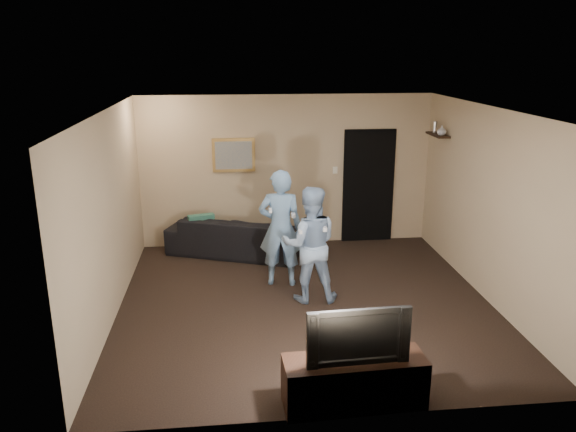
{
  "coord_description": "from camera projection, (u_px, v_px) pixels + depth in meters",
  "views": [
    {
      "loc": [
        -0.98,
        -6.94,
        3.34
      ],
      "look_at": [
        -0.21,
        0.3,
        1.15
      ],
      "focal_mm": 35.0,
      "sensor_mm": 36.0,
      "label": 1
    }
  ],
  "objects": [
    {
      "name": "wall_shelf",
      "position": [
        438.0,
        135.0,
        9.06
      ],
      "size": [
        0.2,
        0.6,
        0.03
      ],
      "primitive_type": "cube",
      "color": "black",
      "rests_on": "wall_right"
    },
    {
      "name": "wall_back",
      "position": [
        286.0,
        171.0,
        9.68
      ],
      "size": [
        5.0,
        0.04,
        2.6
      ],
      "primitive_type": "cube",
      "color": "tan",
      "rests_on": "ground"
    },
    {
      "name": "shelf_figurine",
      "position": [
        435.0,
        127.0,
        9.18
      ],
      "size": [
        0.06,
        0.06,
        0.18
      ],
      "primitive_type": "cylinder",
      "color": "silver",
      "rests_on": "wall_shelf"
    },
    {
      "name": "wall_front",
      "position": [
        345.0,
        290.0,
        4.92
      ],
      "size": [
        5.0,
        0.04,
        2.6
      ],
      "primitive_type": "cube",
      "color": "tan",
      "rests_on": "ground"
    },
    {
      "name": "ceiling",
      "position": [
        307.0,
        110.0,
        6.93
      ],
      "size": [
        5.0,
        5.0,
        0.04
      ],
      "primitive_type": "cube",
      "color": "silver",
      "rests_on": "wall_back"
    },
    {
      "name": "wall_right",
      "position": [
        490.0,
        206.0,
        7.55
      ],
      "size": [
        0.04,
        5.0,
        2.6
      ],
      "primitive_type": "cube",
      "color": "tan",
      "rests_on": "ground"
    },
    {
      "name": "wii_player_left",
      "position": [
        280.0,
        228.0,
        8.05
      ],
      "size": [
        0.68,
        0.54,
        1.71
      ],
      "color": "#6F97C1",
      "rests_on": "ground"
    },
    {
      "name": "sofa",
      "position": [
        235.0,
        235.0,
        9.42
      ],
      "size": [
        2.35,
        1.58,
        0.64
      ],
      "primitive_type": "imported",
      "rotation": [
        0.0,
        0.0,
        2.78
      ],
      "color": "black",
      "rests_on": "ground"
    },
    {
      "name": "doorway",
      "position": [
        368.0,
        186.0,
        9.88
      ],
      "size": [
        0.9,
        0.06,
        2.0
      ],
      "primitive_type": "cube",
      "color": "black",
      "rests_on": "ground"
    },
    {
      "name": "tv_console",
      "position": [
        354.0,
        381.0,
        5.41
      ],
      "size": [
        1.39,
        0.51,
        0.49
      ],
      "primitive_type": "cube",
      "rotation": [
        0.0,
        0.0,
        0.05
      ],
      "color": "black",
      "rests_on": "ground"
    },
    {
      "name": "television",
      "position": [
        356.0,
        332.0,
        5.26
      ],
      "size": [
        0.99,
        0.18,
        0.57
      ],
      "primitive_type": "imported",
      "rotation": [
        0.0,
        0.0,
        0.05
      ],
      "color": "black",
      "rests_on": "tv_console"
    },
    {
      "name": "throw_pillow",
      "position": [
        202.0,
        227.0,
        9.32
      ],
      "size": [
        0.45,
        0.25,
        0.43
      ],
      "primitive_type": "cube",
      "rotation": [
        0.0,
        0.0,
        0.29
      ],
      "color": "#1C5446",
      "rests_on": "sofa"
    },
    {
      "name": "ground",
      "position": [
        305.0,
        302.0,
        7.67
      ],
      "size": [
        5.0,
        5.0,
        0.0
      ],
      "primitive_type": "plane",
      "color": "black",
      "rests_on": "ground"
    },
    {
      "name": "painting_frame",
      "position": [
        234.0,
        155.0,
        9.48
      ],
      "size": [
        0.72,
        0.05,
        0.57
      ],
      "primitive_type": "cube",
      "color": "olive",
      "rests_on": "wall_back"
    },
    {
      "name": "shelf_vase",
      "position": [
        442.0,
        130.0,
        8.89
      ],
      "size": [
        0.18,
        0.18,
        0.15
      ],
      "primitive_type": "imported",
      "rotation": [
        0.0,
        0.0,
        -0.23
      ],
      "color": "#BCBCC1",
      "rests_on": "wall_shelf"
    },
    {
      "name": "wii_player_right",
      "position": [
        310.0,
        244.0,
        7.55
      ],
      "size": [
        0.82,
        0.67,
        1.6
      ],
      "color": "#89A6C8",
      "rests_on": "ground"
    },
    {
      "name": "painting_canvas",
      "position": [
        234.0,
        155.0,
        9.45
      ],
      "size": [
        0.62,
        0.01,
        0.47
      ],
      "primitive_type": "cube",
      "color": "slate",
      "rests_on": "painting_frame"
    },
    {
      "name": "light_switch",
      "position": [
        335.0,
        170.0,
        9.74
      ],
      "size": [
        0.08,
        0.02,
        0.12
      ],
      "primitive_type": "cube",
      "color": "silver",
      "rests_on": "wall_back"
    },
    {
      "name": "wall_left",
      "position": [
        109.0,
        217.0,
        7.05
      ],
      "size": [
        0.04,
        5.0,
        2.6
      ],
      "primitive_type": "cube",
      "color": "tan",
      "rests_on": "ground"
    }
  ]
}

